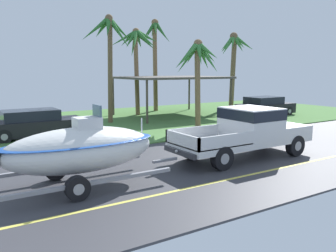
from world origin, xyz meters
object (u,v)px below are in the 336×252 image
at_px(parked_sedan_near, 265,107).
at_px(palm_tree_far_right, 156,44).
at_px(palm_tree_far_left, 109,41).
at_px(parked_sedan_far, 34,124).
at_px(palm_tree_mid, 137,46).
at_px(palm_tree_near_right, 234,52).
at_px(carport_awning, 171,78).
at_px(palm_tree_near_left, 198,60).
at_px(boat_on_trailer, 80,149).
at_px(pickup_truck_towing, 250,130).

distance_m(parked_sedan_near, palm_tree_far_right, 9.56).
xyz_separation_m(palm_tree_far_left, palm_tree_far_right, (5.65, 4.16, 0.30)).
xyz_separation_m(parked_sedan_far, palm_tree_mid, (8.28, 4.97, 4.28)).
xyz_separation_m(palm_tree_near_right, palm_tree_far_left, (-12.43, -2.71, 0.15)).
relative_size(carport_awning, palm_tree_near_left, 1.45).
distance_m(parked_sedan_near, parked_sedan_far, 15.79).
xyz_separation_m(carport_awning, palm_tree_near_right, (7.38, 1.69, 2.10)).
distance_m(boat_on_trailer, carport_awning, 15.86).
bearing_deg(pickup_truck_towing, palm_tree_far_left, 95.35).
xyz_separation_m(boat_on_trailer, parked_sedan_near, (16.34, 8.14, -0.41)).
xyz_separation_m(parked_sedan_far, palm_tree_near_right, (17.46, 5.04, 4.11)).
bearing_deg(parked_sedan_near, pickup_truck_towing, -140.19).
distance_m(parked_sedan_far, carport_awning, 10.81).
bearing_deg(palm_tree_far_right, palm_tree_mid, -147.52).
relative_size(parked_sedan_near, palm_tree_far_left, 0.67).
height_order(parked_sedan_near, palm_tree_far_right, palm_tree_far_right).
distance_m(boat_on_trailer, palm_tree_near_left, 11.98).
height_order(palm_tree_near_left, palm_tree_far_left, palm_tree_far_left).
bearing_deg(palm_tree_near_left, pickup_truck_towing, -111.82).
bearing_deg(boat_on_trailer, palm_tree_near_left, 36.61).
distance_m(palm_tree_near_right, palm_tree_mid, 9.18).
distance_m(parked_sedan_far, palm_tree_far_right, 13.30).
bearing_deg(palm_tree_mid, boat_on_trailer, -123.66).
height_order(palm_tree_mid, palm_tree_far_right, palm_tree_far_right).
bearing_deg(boat_on_trailer, palm_tree_near_right, 36.53).
relative_size(pickup_truck_towing, palm_tree_near_right, 0.91).
distance_m(parked_sedan_near, palm_tree_mid, 10.05).
relative_size(pickup_truck_towing, palm_tree_mid, 0.95).
bearing_deg(palm_tree_far_left, pickup_truck_towing, -84.65).
height_order(parked_sedan_near, palm_tree_far_left, palm_tree_far_left).
relative_size(parked_sedan_far, carport_awning, 0.63).
xyz_separation_m(pickup_truck_towing, parked_sedan_far, (-6.02, 8.31, -0.37)).
relative_size(palm_tree_far_left, palm_tree_far_right, 0.91).
distance_m(parked_sedan_near, carport_awning, 7.00).
bearing_deg(boat_on_trailer, palm_tree_far_right, 52.81).
bearing_deg(parked_sedan_far, carport_awning, 18.37).
height_order(parked_sedan_near, carport_awning, carport_awning).
relative_size(parked_sedan_near, palm_tree_mid, 0.71).
xyz_separation_m(pickup_truck_towing, palm_tree_far_right, (4.65, 14.80, 4.19)).
relative_size(boat_on_trailer, palm_tree_near_left, 1.14).
relative_size(parked_sedan_far, palm_tree_near_right, 0.71).
bearing_deg(parked_sedan_far, boat_on_trailer, -93.85).
bearing_deg(carport_awning, palm_tree_far_left, -168.69).
xyz_separation_m(parked_sedan_near, palm_tree_near_right, (1.67, 5.21, 4.11)).
bearing_deg(parked_sedan_near, palm_tree_far_left, 166.89).
bearing_deg(palm_tree_near_right, pickup_truck_towing, -130.59).
height_order(parked_sedan_far, palm_tree_far_right, palm_tree_far_right).
height_order(pickup_truck_towing, palm_tree_near_right, palm_tree_near_right).
distance_m(parked_sedan_near, palm_tree_far_left, 11.84).
relative_size(parked_sedan_near, carport_awning, 0.60).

